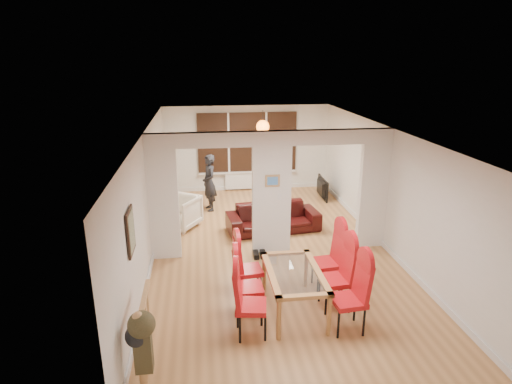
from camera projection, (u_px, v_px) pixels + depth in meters
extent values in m
cube|color=#B87F4A|center=(271.00, 251.00, 9.23)|extent=(5.00, 9.00, 0.01)
cube|color=white|center=(272.00, 193.00, 8.83)|extent=(5.00, 0.18, 2.60)
cube|color=black|center=(247.00, 142.00, 12.96)|extent=(3.00, 0.08, 1.80)
cube|color=white|center=(248.00, 181.00, 13.29)|extent=(1.40, 0.08, 0.50)
sphere|color=orange|center=(263.00, 127.00, 11.72)|extent=(0.36, 0.36, 0.36)
cube|color=gray|center=(131.00, 231.00, 6.16)|extent=(0.04, 0.52, 0.67)
cube|color=#4C8CD8|center=(272.00, 181.00, 8.64)|extent=(0.30, 0.03, 0.25)
imported|color=black|center=(273.00, 218.00, 10.21)|extent=(2.27, 1.11, 0.64)
imported|color=beige|center=(179.00, 212.00, 10.35)|extent=(1.18, 1.19, 0.79)
imported|color=black|center=(209.00, 183.00, 11.43)|extent=(0.64, 0.50, 1.53)
imported|color=black|center=(319.00, 188.00, 12.56)|extent=(1.04, 0.16, 0.59)
cylinder|color=#143F19|center=(263.00, 201.00, 11.27)|extent=(0.07, 0.07, 0.29)
imported|color=#341D11|center=(266.00, 205.00, 11.33)|extent=(0.24, 0.24, 0.06)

